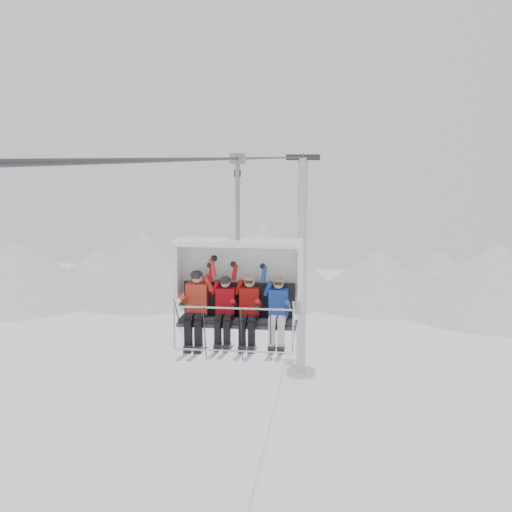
# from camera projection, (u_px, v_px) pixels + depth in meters

# --- Properties ---
(ridgeline) EXTENTS (72.00, 21.00, 7.00)m
(ridgeline) POSITION_uv_depth(u_px,v_px,m) (296.00, 272.00, 59.06)
(ridgeline) COLOR silver
(ridgeline) RESTS_ON ground
(lift_tower_right) EXTENTS (2.00, 1.80, 13.48)m
(lift_tower_right) POSITION_uv_depth(u_px,v_px,m) (302.00, 283.00, 38.76)
(lift_tower_right) COLOR #B2B5B9
(lift_tower_right) RESTS_ON ground
(haul_cable) EXTENTS (0.06, 50.00, 0.06)m
(haul_cable) POSITION_uv_depth(u_px,v_px,m) (256.00, 158.00, 16.04)
(haul_cable) COLOR #313136
(haul_cable) RESTS_ON lift_tower_left
(chairlift_carrier) EXTENTS (2.66, 1.17, 3.98)m
(chairlift_carrier) POSITION_uv_depth(u_px,v_px,m) (239.00, 281.00, 13.60)
(chairlift_carrier) COLOR black
(chairlift_carrier) RESTS_ON haul_cable
(skier_far_left) EXTENTS (0.45, 1.69, 1.76)m
(skier_far_left) POSITION_uv_depth(u_px,v_px,m) (196.00, 305.00, 13.48)
(skier_far_left) COLOR red
(skier_far_left) RESTS_ON chairlift_carrier
(skier_center_left) EXTENTS (0.40, 1.69, 1.59)m
(skier_center_left) POSITION_uv_depth(u_px,v_px,m) (225.00, 308.00, 13.40)
(skier_center_left) COLOR #AC0811
(skier_center_left) RESTS_ON chairlift_carrier
(skier_center_right) EXTENTS (0.41, 1.69, 1.62)m
(skier_center_right) POSITION_uv_depth(u_px,v_px,m) (249.00, 309.00, 13.34)
(skier_center_right) COLOR #A2120D
(skier_center_right) RESTS_ON chairlift_carrier
(skier_far_right) EXTENTS (0.40, 1.69, 1.59)m
(skier_far_right) POSITION_uv_depth(u_px,v_px,m) (278.00, 310.00, 13.26)
(skier_far_right) COLOR #1E3FAE
(skier_far_right) RESTS_ON chairlift_carrier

